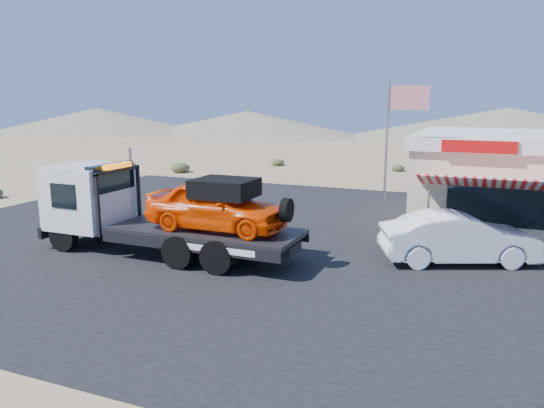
{
  "coord_description": "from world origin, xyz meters",
  "views": [
    {
      "loc": [
        8.5,
        -16.0,
        5.44
      ],
      "look_at": [
        0.96,
        2.03,
        1.5
      ],
      "focal_mm": 35.0,
      "sensor_mm": 36.0,
      "label": 1
    }
  ],
  "objects_px": {
    "jerky_store": "(542,180)",
    "flagpole": "(393,142)",
    "white_sedan": "(459,238)",
    "tow_truck": "(162,208)"
  },
  "relations": [
    {
      "from": "jerky_store",
      "to": "white_sedan",
      "type": "bearing_deg",
      "value": -112.3
    },
    {
      "from": "jerky_store",
      "to": "flagpole",
      "type": "bearing_deg",
      "value": -141.21
    },
    {
      "from": "white_sedan",
      "to": "flagpole",
      "type": "relative_size",
      "value": 0.85
    },
    {
      "from": "tow_truck",
      "to": "jerky_store",
      "type": "bearing_deg",
      "value": 38.23
    },
    {
      "from": "tow_truck",
      "to": "flagpole",
      "type": "height_order",
      "value": "flagpole"
    },
    {
      "from": "tow_truck",
      "to": "flagpole",
      "type": "xyz_separation_m",
      "value": [
        6.93,
        5.37,
        2.09
      ]
    },
    {
      "from": "white_sedan",
      "to": "jerky_store",
      "type": "xyz_separation_m",
      "value": [
        2.83,
        6.9,
        1.13
      ]
    },
    {
      "from": "white_sedan",
      "to": "jerky_store",
      "type": "height_order",
      "value": "jerky_store"
    },
    {
      "from": "flagpole",
      "to": "jerky_store",
      "type": "bearing_deg",
      "value": 38.79
    },
    {
      "from": "tow_truck",
      "to": "jerky_store",
      "type": "height_order",
      "value": "jerky_store"
    }
  ]
}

